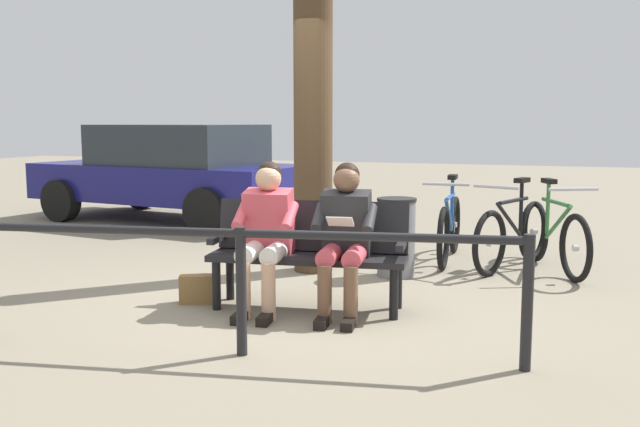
{
  "coord_description": "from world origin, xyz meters",
  "views": [
    {
      "loc": [
        -2.07,
        5.27,
        1.53
      ],
      "look_at": [
        -0.08,
        -0.29,
        0.75
      ],
      "focal_mm": 39.65,
      "sensor_mm": 36.0,
      "label": 1
    }
  ],
  "objects_px": {
    "bicycle_blue": "(554,236)",
    "bicycle_red": "(513,234)",
    "person_companion": "(266,229)",
    "litter_bin": "(396,237)",
    "parked_car": "(172,170)",
    "bench": "(310,246)",
    "person_reading": "(344,231)",
    "handbag": "(198,289)",
    "bicycle_silver": "(450,228)",
    "tree_trunk": "(313,112)"
  },
  "relations": [
    {
      "from": "bicycle_blue",
      "to": "bicycle_red",
      "type": "bearing_deg",
      "value": -114.54
    },
    {
      "from": "person_companion",
      "to": "litter_bin",
      "type": "bearing_deg",
      "value": -121.93
    },
    {
      "from": "litter_bin",
      "to": "parked_car",
      "type": "relative_size",
      "value": 0.18
    },
    {
      "from": "bench",
      "to": "person_reading",
      "type": "xyz_separation_m",
      "value": [
        -0.34,
        0.12,
        0.16
      ]
    },
    {
      "from": "handbag",
      "to": "bicycle_red",
      "type": "relative_size",
      "value": 0.19
    },
    {
      "from": "bicycle_red",
      "to": "bicycle_silver",
      "type": "distance_m",
      "value": 0.7
    },
    {
      "from": "bench",
      "to": "person_companion",
      "type": "bearing_deg",
      "value": 26.9
    },
    {
      "from": "handbag",
      "to": "litter_bin",
      "type": "relative_size",
      "value": 0.39
    },
    {
      "from": "person_reading",
      "to": "tree_trunk",
      "type": "height_order",
      "value": "tree_trunk"
    },
    {
      "from": "litter_bin",
      "to": "bicycle_blue",
      "type": "height_order",
      "value": "bicycle_blue"
    },
    {
      "from": "person_reading",
      "to": "handbag",
      "type": "distance_m",
      "value": 1.38
    },
    {
      "from": "person_reading",
      "to": "handbag",
      "type": "xyz_separation_m",
      "value": [
        1.26,
        0.1,
        -0.54
      ]
    },
    {
      "from": "bicycle_blue",
      "to": "bicycle_silver",
      "type": "distance_m",
      "value": 1.1
    },
    {
      "from": "person_reading",
      "to": "tree_trunk",
      "type": "relative_size",
      "value": 0.37
    },
    {
      "from": "bicycle_red",
      "to": "bicycle_blue",
      "type": "bearing_deg",
      "value": 110.13
    },
    {
      "from": "tree_trunk",
      "to": "bicycle_red",
      "type": "bearing_deg",
      "value": -157.14
    },
    {
      "from": "bench",
      "to": "bicycle_blue",
      "type": "height_order",
      "value": "bicycle_blue"
    },
    {
      "from": "tree_trunk",
      "to": "parked_car",
      "type": "xyz_separation_m",
      "value": [
        3.33,
        -2.75,
        -0.84
      ]
    },
    {
      "from": "handbag",
      "to": "litter_bin",
      "type": "distance_m",
      "value": 2.08
    },
    {
      "from": "bicycle_red",
      "to": "bench",
      "type": "bearing_deg",
      "value": -13.46
    },
    {
      "from": "litter_bin",
      "to": "bicycle_silver",
      "type": "distance_m",
      "value": 1.02
    },
    {
      "from": "person_reading",
      "to": "bicycle_blue",
      "type": "distance_m",
      "value": 2.74
    },
    {
      "from": "bicycle_blue",
      "to": "bicycle_red",
      "type": "distance_m",
      "value": 0.41
    },
    {
      "from": "bench",
      "to": "person_reading",
      "type": "distance_m",
      "value": 0.39
    },
    {
      "from": "handbag",
      "to": "bicycle_silver",
      "type": "relative_size",
      "value": 0.18
    },
    {
      "from": "parked_car",
      "to": "litter_bin",
      "type": "bearing_deg",
      "value": 154.74
    },
    {
      "from": "handbag",
      "to": "bicycle_silver",
      "type": "distance_m",
      "value": 3.05
    },
    {
      "from": "bicycle_red",
      "to": "bicycle_silver",
      "type": "xyz_separation_m",
      "value": [
        0.68,
        -0.17,
        0.0
      ]
    },
    {
      "from": "tree_trunk",
      "to": "parked_car",
      "type": "bearing_deg",
      "value": -39.53
    },
    {
      "from": "litter_bin",
      "to": "bicycle_blue",
      "type": "relative_size",
      "value": 0.5
    },
    {
      "from": "person_companion",
      "to": "parked_car",
      "type": "relative_size",
      "value": 0.27
    },
    {
      "from": "person_companion",
      "to": "parked_car",
      "type": "xyz_separation_m",
      "value": [
        3.5,
        -4.29,
        0.11
      ]
    },
    {
      "from": "bench",
      "to": "tree_trunk",
      "type": "relative_size",
      "value": 0.51
    },
    {
      "from": "bicycle_blue",
      "to": "bicycle_silver",
      "type": "bearing_deg",
      "value": -123.13
    },
    {
      "from": "litter_bin",
      "to": "handbag",
      "type": "bearing_deg",
      "value": 50.05
    },
    {
      "from": "handbag",
      "to": "bicycle_red",
      "type": "xyz_separation_m",
      "value": [
        -2.37,
        -2.36,
        0.24
      ]
    },
    {
      "from": "person_reading",
      "to": "bicycle_blue",
      "type": "height_order",
      "value": "person_reading"
    },
    {
      "from": "bicycle_blue",
      "to": "bench",
      "type": "bearing_deg",
      "value": -65.01
    },
    {
      "from": "bench",
      "to": "handbag",
      "type": "xyz_separation_m",
      "value": [
        0.93,
        0.21,
        -0.39
      ]
    },
    {
      "from": "handbag",
      "to": "litter_bin",
      "type": "xyz_separation_m",
      "value": [
        -1.32,
        -1.58,
        0.27
      ]
    },
    {
      "from": "bench",
      "to": "handbag",
      "type": "distance_m",
      "value": 1.03
    },
    {
      "from": "person_companion",
      "to": "bicycle_silver",
      "type": "bearing_deg",
      "value": -120.95
    },
    {
      "from": "bicycle_red",
      "to": "bicycle_silver",
      "type": "height_order",
      "value": "same"
    },
    {
      "from": "tree_trunk",
      "to": "bicycle_red",
      "type": "relative_size",
      "value": 2.03
    },
    {
      "from": "bench",
      "to": "bicycle_red",
      "type": "xyz_separation_m",
      "value": [
        -1.45,
        -2.14,
        -0.15
      ]
    },
    {
      "from": "person_reading",
      "to": "bicycle_red",
      "type": "relative_size",
      "value": 0.75
    },
    {
      "from": "person_reading",
      "to": "parked_car",
      "type": "distance_m",
      "value": 5.89
    },
    {
      "from": "bench",
      "to": "person_companion",
      "type": "relative_size",
      "value": 1.38
    },
    {
      "from": "bicycle_silver",
      "to": "tree_trunk",
      "type": "bearing_deg",
      "value": -54.19
    },
    {
      "from": "bench",
      "to": "bicycle_red",
      "type": "relative_size",
      "value": 1.04
    }
  ]
}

